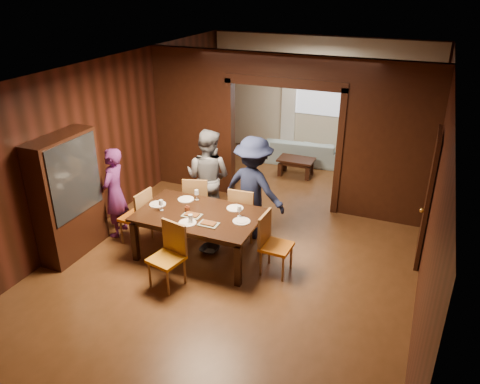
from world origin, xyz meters
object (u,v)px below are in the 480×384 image
at_px(sofa, 304,151).
at_px(dining_table, 200,235).
at_px(person_navy, 253,188).
at_px(chair_far_r, 244,212).
at_px(hutch, 68,197).
at_px(coffee_table, 296,167).
at_px(chair_right, 277,245).
at_px(person_purple, 114,193).
at_px(chair_left, 135,216).
at_px(chair_far_l, 198,200).
at_px(person_grey, 208,177).
at_px(chair_near, 166,257).

relative_size(sofa, dining_table, 1.02).
bearing_deg(person_navy, chair_far_r, 63.79).
bearing_deg(hutch, coffee_table, 61.51).
relative_size(sofa, chair_right, 2.03).
height_order(person_purple, chair_far_r, person_purple).
xyz_separation_m(chair_left, chair_far_l, (0.69, 0.93, 0.00)).
bearing_deg(chair_right, dining_table, 93.50).
bearing_deg(sofa, chair_far_l, 70.38).
height_order(sofa, chair_right, chair_right).
relative_size(chair_right, chair_far_r, 1.00).
xyz_separation_m(person_grey, sofa, (0.79, 3.59, -0.60)).
relative_size(dining_table, coffee_table, 2.41).
xyz_separation_m(person_purple, chair_far_r, (2.09, 0.74, -0.31)).
distance_m(person_navy, hutch, 2.99).
relative_size(chair_right, hutch, 0.48).
bearing_deg(chair_right, hutch, 104.94).
height_order(chair_right, chair_far_r, same).
bearing_deg(chair_left, person_purple, -97.40).
height_order(coffee_table, hutch, hutch).
xyz_separation_m(person_purple, person_grey, (1.29, 1.00, 0.10)).
bearing_deg(chair_far_r, dining_table, 57.75).
xyz_separation_m(chair_far_r, hutch, (-2.39, -1.50, 0.52)).
relative_size(person_navy, chair_left, 1.85).
relative_size(chair_far_l, chair_far_r, 1.00).
distance_m(chair_left, chair_right, 2.49).
height_order(person_purple, chair_right, person_purple).
height_order(person_purple, dining_table, person_purple).
xyz_separation_m(person_navy, chair_left, (-1.75, -0.97, -0.41)).
bearing_deg(chair_far_r, chair_far_l, -10.00).
height_order(chair_left, chair_right, same).
bearing_deg(chair_far_l, dining_table, 101.13).
distance_m(dining_table, coffee_table, 3.84).
bearing_deg(chair_left, chair_far_r, 121.23).
distance_m(person_purple, person_navy, 2.37).
height_order(chair_right, hutch, hutch).
bearing_deg(coffee_table, dining_table, -97.30).
bearing_deg(sofa, dining_table, 79.15).
height_order(person_grey, sofa, person_grey).
height_order(coffee_table, chair_far_l, chair_far_l).
xyz_separation_m(chair_right, chair_far_r, (-0.85, 0.80, 0.00)).
bearing_deg(dining_table, person_grey, 108.64).
relative_size(person_grey, dining_table, 0.92).
xyz_separation_m(chair_left, chair_near, (1.13, -0.90, 0.00)).
distance_m(person_grey, sofa, 3.72).
bearing_deg(person_grey, chair_left, 54.63).
distance_m(person_grey, chair_left, 1.44).
height_order(person_purple, sofa, person_purple).
relative_size(person_purple, coffee_table, 1.98).
height_order(person_purple, chair_left, person_purple).
bearing_deg(dining_table, chair_near, -94.40).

